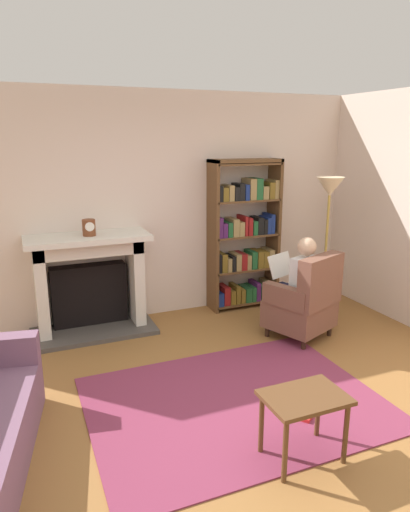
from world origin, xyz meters
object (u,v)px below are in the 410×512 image
(floor_lamp, at_px, (329,200))
(seated_reader, at_px, (297,282))
(armchair_reading, at_px, (305,302))
(fireplace, at_px, (89,280))
(mantel_clock, at_px, (89,228))
(bookshelf, at_px, (244,236))
(side_table, at_px, (304,406))

(floor_lamp, bearing_deg, seated_reader, -152.14)
(armchair_reading, bearing_deg, fireplace, -49.92)
(mantel_clock, xyz_separation_m, bookshelf, (1.96, 0.14, -0.28))
(fireplace, distance_m, bookshelf, 2.00)
(floor_lamp, bearing_deg, mantel_clock, 167.32)
(mantel_clock, relative_size, armchair_reading, 0.18)
(fireplace, relative_size, seated_reader, 1.20)
(seated_reader, bearing_deg, bookshelf, -105.95)
(bookshelf, distance_m, side_table, 3.03)
(armchair_reading, distance_m, floor_lamp, 1.25)
(seated_reader, height_order, side_table, seated_reader)
(side_table, xyz_separation_m, floor_lamp, (1.70, 2.08, 1.05))
(bookshelf, xyz_separation_m, floor_lamp, (0.71, -0.74, 0.52))
(seated_reader, distance_m, side_table, 2.09)
(bookshelf, bearing_deg, armchair_reading, -82.29)
(bookshelf, bearing_deg, seated_reader, -83.87)
(mantel_clock, distance_m, bookshelf, 1.98)
(mantel_clock, distance_m, side_table, 2.97)
(side_table, distance_m, floor_lamp, 2.88)
(mantel_clock, height_order, bookshelf, bookshelf)
(seated_reader, bearing_deg, armchair_reading, 90.00)
(fireplace, relative_size, floor_lamp, 0.79)
(bookshelf, bearing_deg, fireplace, -178.96)
(fireplace, bearing_deg, armchair_reading, -27.83)
(fireplace, bearing_deg, floor_lamp, -14.60)
(fireplace, bearing_deg, bookshelf, 1.04)
(armchair_reading, relative_size, floor_lamp, 0.56)
(fireplace, height_order, mantel_clock, mantel_clock)
(floor_lamp, bearing_deg, side_table, -129.18)
(mantel_clock, relative_size, bookshelf, 0.09)
(bookshelf, height_order, armchair_reading, bookshelf)
(armchair_reading, bearing_deg, bookshelf, -104.37)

